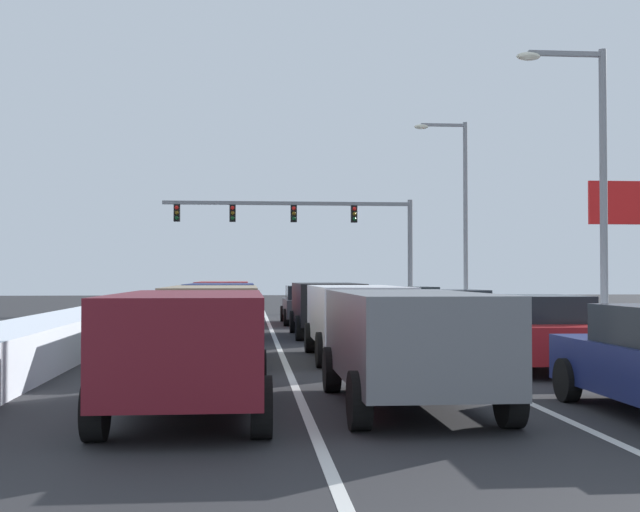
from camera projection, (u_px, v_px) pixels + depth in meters
name	position (u px, v px, depth m)	size (l,w,h in m)	color
ground_plane	(347.00, 351.00, 20.89)	(120.00, 120.00, 0.00)	#28282B
lane_stripe_between_right_lane_and_center_lane	(386.00, 338.00, 25.22)	(0.14, 46.18, 0.01)	silver
lane_stripe_between_center_lane_and_left_lane	(275.00, 339.00, 24.92)	(0.14, 46.18, 0.01)	silver
snow_bank_right_shoulder	(555.00, 329.00, 25.68)	(1.88, 46.18, 0.53)	silver
snow_bank_left_shoulder	(96.00, 324.00, 24.48)	(1.76, 46.18, 0.93)	silver
sedan_red_right_lane_second	(535.00, 331.00, 16.96)	(2.00, 4.50, 1.51)	maroon
sedan_silver_right_lane_third	(452.00, 316.00, 23.67)	(2.00, 4.50, 1.51)	#B7BABF
sedan_green_right_lane_fourth	(410.00, 307.00, 30.06)	(2.00, 4.50, 1.51)	#1E5633
suv_gray_center_lane_nearest	(409.00, 337.00, 11.96)	(2.16, 4.90, 1.67)	slate
suv_white_center_lane_second	(357.00, 315.00, 18.91)	(2.16, 4.90, 1.67)	silver
suv_black_center_lane_third	(327.00, 304.00, 25.96)	(2.16, 4.90, 1.67)	black
sedan_charcoal_center_lane_fourth	(307.00, 304.00, 32.88)	(2.00, 4.50, 1.51)	#38383D
suv_maroon_left_lane_nearest	(190.00, 341.00, 11.29)	(2.16, 4.90, 1.67)	maroon
suv_tan_left_lane_second	(212.00, 316.00, 18.20)	(2.16, 4.90, 1.67)	#937F60
suv_navy_left_lane_third	(221.00, 306.00, 24.70)	(2.16, 4.90, 1.67)	navy
suv_red_left_lane_fourth	(223.00, 299.00, 32.01)	(2.16, 4.90, 1.67)	maroon
traffic_light_gantry	(317.00, 223.00, 46.19)	(14.00, 0.47, 6.20)	slate
street_lamp_right_near	(592.00, 167.00, 23.73)	(2.66, 0.36, 8.45)	gray
street_lamp_right_mid	(459.00, 201.00, 40.51)	(2.66, 0.36, 9.46)	gray
roadside_sign_right	(631.00, 218.00, 30.42)	(3.20, 0.16, 5.50)	#59595B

